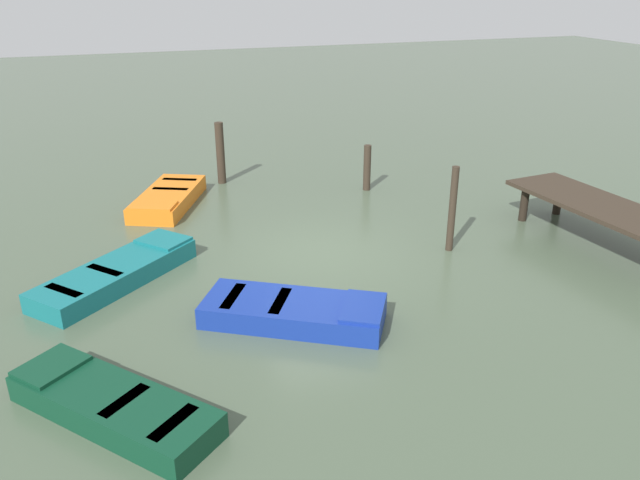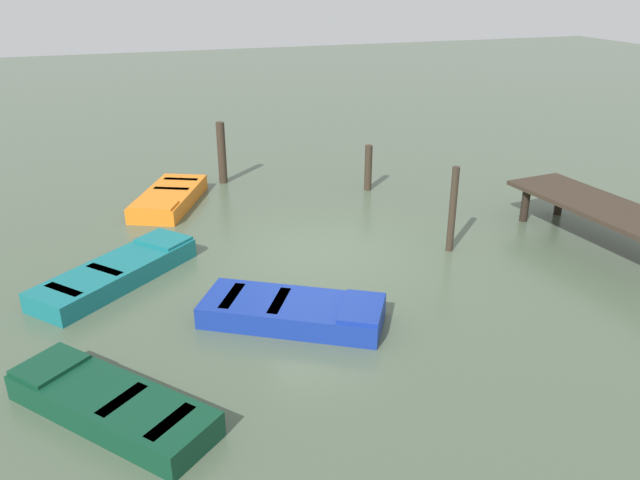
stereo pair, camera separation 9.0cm
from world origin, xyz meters
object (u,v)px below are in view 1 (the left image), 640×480
rowboat_blue (295,311)px  rowboat_dark_green (112,405)px  dock_segment (606,211)px  rowboat_teal (117,272)px  mooring_piling_mid_left (367,168)px  mooring_piling_near_right (452,209)px  mooring_piling_near_left (220,153)px  rowboat_orange (168,198)px

rowboat_blue → rowboat_dark_green: 3.62m
dock_segment → rowboat_dark_green: (2.67, -10.86, -0.61)m
rowboat_blue → rowboat_teal: (-2.67, -2.93, -0.00)m
rowboat_blue → mooring_piling_mid_left: bearing=88.0°
mooring_piling_near_right → rowboat_teal: bearing=-96.3°
dock_segment → rowboat_blue: bearing=-88.2°
rowboat_dark_green → rowboat_teal: bearing=-43.8°
rowboat_dark_green → rowboat_blue: bearing=-102.5°
rowboat_blue → mooring_piling_near_left: mooring_piling_near_left is taller
dock_segment → rowboat_blue: (0.99, -7.66, -0.61)m
rowboat_blue → mooring_piling_mid_left: size_ratio=2.61×
mooring_piling_near_right → mooring_piling_near_left: size_ratio=1.08×
dock_segment → rowboat_blue: 7.75m
rowboat_orange → mooring_piling_near_left: 2.42m
mooring_piling_mid_left → mooring_piling_near_left: size_ratio=0.72×
rowboat_orange → mooring_piling_near_right: bearing=73.1°
mooring_piling_mid_left → rowboat_dark_green: bearing=-42.1°
dock_segment → mooring_piling_near_right: 3.55m
rowboat_orange → rowboat_blue: 7.06m
dock_segment → rowboat_blue: dock_segment is taller
rowboat_blue → rowboat_teal: same height
rowboat_orange → mooring_piling_near_right: (5.03, 5.66, 0.76)m
rowboat_dark_green → mooring_piling_near_left: (-10.11, 3.52, 0.69)m
dock_segment → mooring_piling_mid_left: mooring_piling_mid_left is taller
rowboat_teal → mooring_piling_near_left: size_ratio=1.90×
rowboat_orange → mooring_piling_mid_left: size_ratio=2.51×
rowboat_blue → mooring_piling_near_left: (-8.43, 0.32, 0.69)m
rowboat_teal → mooring_piling_near_right: bearing=-47.2°
rowboat_dark_green → mooring_piling_near_right: 8.27m
rowboat_blue → mooring_piling_near_left: bearing=118.6°
mooring_piling_near_right → mooring_piling_near_left: mooring_piling_near_right is taller
rowboat_teal → mooring_piling_mid_left: size_ratio=2.62×
dock_segment → rowboat_orange: size_ratio=1.54×
dock_segment → rowboat_orange: (-5.93, -9.09, -0.61)m
dock_segment → rowboat_teal: bearing=-104.6°
rowboat_dark_green → mooring_piling_near_left: 10.73m
rowboat_orange → rowboat_dark_green: bearing=13.1°
dock_segment → rowboat_orange: 10.87m
dock_segment → rowboat_orange: dock_segment is taller
dock_segment → mooring_piling_mid_left: size_ratio=3.86×
rowboat_dark_green → mooring_piling_mid_left: bearing=-82.4°
rowboat_teal → mooring_piling_near_left: bearing=19.7°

